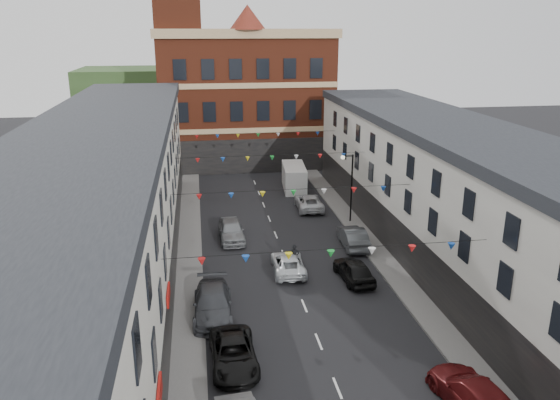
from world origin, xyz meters
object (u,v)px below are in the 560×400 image
car_left_e (231,230)px  car_right_d (354,270)px  pedestrian (295,257)px  moving_car (288,263)px  car_left_c (234,353)px  car_left_d (213,304)px  car_right_c (475,396)px  car_right_f (309,202)px  street_lamp (349,179)px  car_right_e (353,237)px  white_van (294,177)px

car_left_e → car_right_d: bearing=-49.5°
pedestrian → moving_car: bearing=-125.3°
car_right_d → car_left_c: bearing=39.3°
car_left_d → car_left_e: bearing=82.9°
car_right_c → car_right_f: car_right_c is taller
car_left_e → street_lamp: bearing=12.9°
car_right_e → moving_car: car_right_e is taller
car_left_e → car_right_e: size_ratio=1.01×
car_left_d → car_left_e: size_ratio=1.14×
car_right_e → white_van: white_van is taller
car_right_c → white_van: (-1.70, 35.34, 0.46)m
car_right_f → car_right_d: bearing=92.0°
car_right_d → car_right_e: bearing=-110.4°
street_lamp → car_left_c: bearing=-119.9°
car_right_e → moving_car: 6.80m
car_right_d → car_right_e: 5.93m
car_left_c → white_van: size_ratio=0.85×
car_left_c → car_right_c: car_right_c is taller
car_left_e → car_right_f: (7.60, 6.70, -0.13)m
car_left_d → white_van: (9.30, 25.22, 0.46)m
car_left_e → car_right_d: (7.55, -8.46, -0.07)m
car_right_e → moving_car: size_ratio=1.03×
car_right_d → moving_car: car_right_d is taller
white_van → car_left_d: bearing=-105.2°
car_left_c → white_van: (8.45, 30.32, 0.58)m
street_lamp → pedestrian: size_ratio=3.41×
car_left_e → car_right_d: size_ratio=1.10×
car_left_d → car_left_e: 11.94m
car_right_c → street_lamp: bearing=-100.1°
car_right_d → car_left_d: bearing=14.3°
street_lamp → moving_car: street_lamp is taller
white_van → moving_car: bearing=-96.2°
street_lamp → car_right_d: (-2.62, -11.02, -3.16)m
car_left_d → moving_car: 7.51m
street_lamp → car_left_e: size_ratio=1.25×
street_lamp → car_right_e: bearing=-101.2°
car_left_d → car_right_e: bearing=41.4°
car_left_d → car_right_d: 10.00m
moving_car → white_van: bearing=-98.8°
car_left_e → car_right_f: 10.14m
street_lamp → pedestrian: bearing=-125.8°
car_right_e → pedestrian: bearing=35.0°
car_left_d → moving_car: bearing=46.6°
street_lamp → car_right_c: street_lamp is taller
car_right_f → white_van: 6.76m
car_right_c → white_van: white_van is taller
car_right_c → car_left_c: bearing=-33.9°
moving_car → white_van: 20.35m
street_lamp → white_van: street_lamp is taller
car_left_e → car_right_e: bearing=-18.0°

